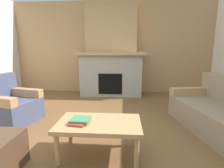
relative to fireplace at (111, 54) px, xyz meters
name	(u,v)px	position (x,y,z in m)	size (l,w,h in m)	color
ground	(98,137)	(0.00, -2.62, -1.16)	(9.00, 9.00, 0.00)	brown
wall_back_wood_panel	(112,48)	(0.00, 0.38, 0.19)	(6.00, 0.12, 2.70)	tan
fireplace	(111,54)	(0.00, 0.00, 0.00)	(1.90, 0.82, 2.70)	gray
couch	(224,115)	(1.93, -2.33, -0.88)	(1.18, 1.93, 0.85)	#847056
armchair	(10,106)	(-1.67, -2.14, -0.87)	(0.91, 0.91, 0.85)	#474C6B
coffee_table	(99,126)	(0.08, -3.05, -0.79)	(1.00, 0.60, 0.43)	tan
book_stack_near_edge	(80,121)	(-0.15, -3.09, -0.71)	(0.23, 0.26, 0.05)	#B23833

